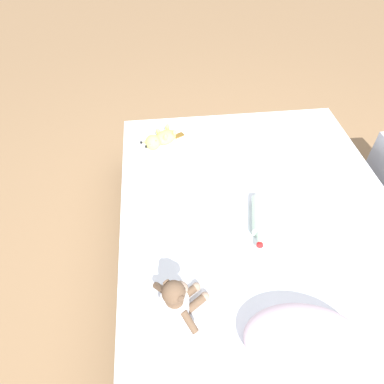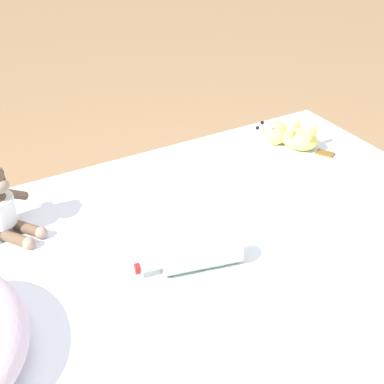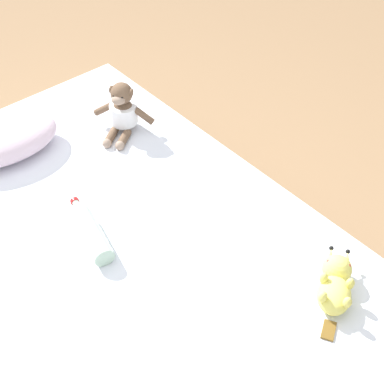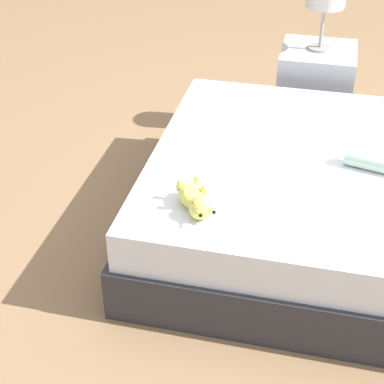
% 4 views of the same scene
% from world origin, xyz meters
% --- Properties ---
extents(ground_plane, '(16.00, 16.00, 0.00)m').
position_xyz_m(ground_plane, '(0.00, 0.00, 0.00)').
color(ground_plane, '#93704C').
extents(bed, '(1.58, 2.05, 0.44)m').
position_xyz_m(bed, '(0.00, 0.00, 0.22)').
color(bed, '#2D2D33').
rests_on(bed, ground_plane).
extents(pillow, '(0.53, 0.39, 0.14)m').
position_xyz_m(pillow, '(0.02, 0.69, 0.51)').
color(pillow, silver).
rests_on(pillow, bed).
extents(plush_monkey, '(0.25, 0.25, 0.24)m').
position_xyz_m(plush_monkey, '(0.50, 0.48, 0.54)').
color(plush_monkey, brown).
rests_on(plush_monkey, bed).
extents(plush_yellow_creature, '(0.30, 0.23, 0.10)m').
position_xyz_m(plush_yellow_creature, '(0.52, -0.69, 0.49)').
color(plush_yellow_creature, '#EAE066').
rests_on(plush_yellow_creature, bed).
extents(glass_bottle, '(0.13, 0.32, 0.08)m').
position_xyz_m(glass_bottle, '(0.03, 0.02, 0.48)').
color(glass_bottle, '#B2D1B7').
rests_on(glass_bottle, bed).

